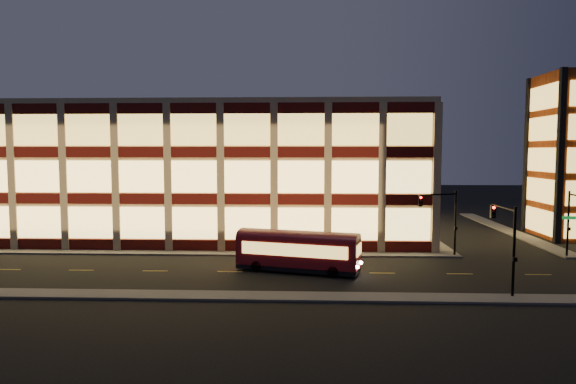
{
  "coord_description": "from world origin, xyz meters",
  "views": [
    {
      "loc": [
        10.22,
        -45.77,
        9.55
      ],
      "look_at": [
        8.04,
        8.0,
        5.24
      ],
      "focal_mm": 32.0,
      "sensor_mm": 36.0,
      "label": 1
    }
  ],
  "objects": [
    {
      "name": "ground",
      "position": [
        0.0,
        0.0,
        0.0
      ],
      "size": [
        200.0,
        200.0,
        0.0
      ],
      "primitive_type": "plane",
      "color": "black",
      "rests_on": "ground"
    },
    {
      "name": "office_building",
      "position": [
        -2.91,
        16.91,
        7.25
      ],
      "size": [
        50.45,
        30.45,
        14.5
      ],
      "color": "tan",
      "rests_on": "ground"
    },
    {
      "name": "traffic_signal_far",
      "position": [
        22.21,
        0.24,
        4.11
      ],
      "size": [
        3.79,
        1.87,
        6.0
      ],
      "color": "black",
      "rests_on": "ground"
    },
    {
      "name": "traffic_signal_near",
      "position": [
        23.5,
        -11.03,
        4.13
      ],
      "size": [
        0.32,
        4.45,
        6.0
      ],
      "color": "black",
      "rests_on": "ground"
    },
    {
      "name": "trolley_bus",
      "position": [
        9.38,
        -5.67,
        1.82
      ],
      "size": [
        9.97,
        4.89,
        3.28
      ],
      "rotation": [
        0.0,
        0.0,
        -0.27
      ],
      "color": "maroon",
      "rests_on": "ground"
    },
    {
      "name": "sidewalk_tower_west",
      "position": [
        34.0,
        17.0,
        0.07
      ],
      "size": [
        2.0,
        30.0,
        0.15
      ],
      "primitive_type": "cube",
      "color": "#514F4C",
      "rests_on": "ground"
    },
    {
      "name": "sidewalk_office_south",
      "position": [
        -3.0,
        1.0,
        0.07
      ],
      "size": [
        54.0,
        2.0,
        0.15
      ],
      "primitive_type": "cube",
      "color": "#514F4C",
      "rests_on": "ground"
    },
    {
      "name": "sidewalk_near",
      "position": [
        0.0,
        -13.0,
        0.07
      ],
      "size": [
        100.0,
        2.0,
        0.15
      ],
      "primitive_type": "cube",
      "color": "#514F4C",
      "rests_on": "ground"
    },
    {
      "name": "sidewalk_office_east",
      "position": [
        23.0,
        17.0,
        0.07
      ],
      "size": [
        2.0,
        30.0,
        0.15
      ],
      "primitive_type": "cube",
      "color": "#514F4C",
      "rests_on": "ground"
    }
  ]
}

